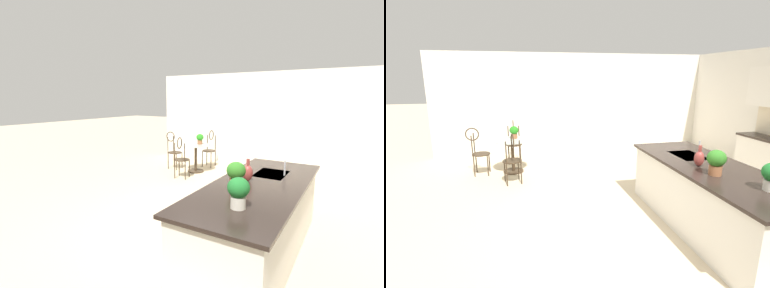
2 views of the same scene
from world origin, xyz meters
The scene contains 11 objects.
ground_plane centered at (0.00, 0.00, 0.00)m, with size 40.00×40.00×0.00m, color beige.
wall_left_window centered at (-4.26, 0.00, 1.35)m, with size 0.12×7.80×2.70m, color silver.
kitchen_island centered at (0.30, 0.85, 0.46)m, with size 2.80×1.06×0.92m.
bistro_table centered at (-2.71, -1.84, 0.45)m, with size 0.80×0.80×0.74m.
chair_near_window centered at (-2.69, -2.56, 0.57)m, with size 0.39×0.49×1.04m.
chair_by_island centered at (-1.98, -1.83, 0.57)m, with size 0.51×0.44×1.04m.
chair_toward_desk centered at (-3.47, -1.82, 0.57)m, with size 0.49×0.39×1.04m.
sink_faucet centered at (-0.25, 1.03, 1.03)m, with size 0.02×0.02×0.22m, color #B2B5BA.
potted_plant_on_table centered at (-2.84, -1.79, 0.90)m, with size 0.20×0.20×0.28m.
potted_plant_counter_near centered at (0.60, 0.67, 1.10)m, with size 0.22×0.22×0.32m.
vase_on_counter centered at (0.25, 0.68, 1.03)m, with size 0.13×0.13×0.29m.
Camera 2 is at (3.44, -1.66, 2.11)m, focal length 26.18 mm.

